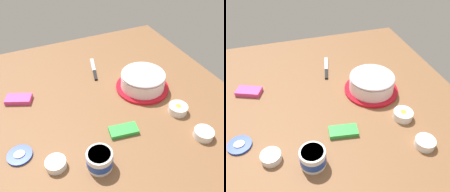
{
  "view_description": "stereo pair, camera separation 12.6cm",
  "coord_description": "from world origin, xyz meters",
  "views": [
    {
      "loc": [
        -0.29,
        -0.86,
        0.85
      ],
      "look_at": [
        0.11,
        0.02,
        0.04
      ],
      "focal_mm": 38.96,
      "sensor_mm": 36.0,
      "label": 1
    },
    {
      "loc": [
        -0.17,
        -0.91,
        0.85
      ],
      "look_at": [
        0.11,
        0.02,
        0.04
      ],
      "focal_mm": 38.96,
      "sensor_mm": 36.0,
      "label": 2
    }
  ],
  "objects": [
    {
      "name": "ground_plane",
      "position": [
        0.0,
        0.0,
        0.0
      ],
      "size": [
        1.54,
        1.54,
        0.0
      ],
      "primitive_type": "plane",
      "color": "brown"
    },
    {
      "name": "frosted_cake",
      "position": [
        0.31,
        0.05,
        0.05
      ],
      "size": [
        0.29,
        0.29,
        0.12
      ],
      "color": "red",
      "rests_on": "ground_plane"
    },
    {
      "name": "candy_box_upper",
      "position": [
        0.07,
        -0.2,
        0.01
      ],
      "size": [
        0.14,
        0.08,
        0.02
      ],
      "primitive_type": "cube",
      "rotation": [
        0.0,
        0.0,
        -0.15
      ],
      "color": "green",
      "rests_on": "ground_plane"
    },
    {
      "name": "frosting_tub",
      "position": [
        -0.1,
        -0.32,
        0.04
      ],
      "size": [
        0.11,
        0.11,
        0.08
      ],
      "color": "white",
      "rests_on": "ground_plane"
    },
    {
      "name": "candy_box_lower",
      "position": [
        -0.34,
        0.22,
        0.01
      ],
      "size": [
        0.15,
        0.12,
        0.03
      ],
      "primitive_type": "cube",
      "rotation": [
        0.0,
        0.0,
        -0.39
      ],
      "color": "#E53D8E",
      "rests_on": "ground_plane"
    },
    {
      "name": "spreading_knife",
      "position": [
        0.12,
        0.31,
        0.01
      ],
      "size": [
        0.08,
        0.23,
        0.01
      ],
      "color": "silver",
      "rests_on": "ground_plane"
    },
    {
      "name": "frosting_tub_lid",
      "position": [
        -0.39,
        -0.14,
        0.01
      ],
      "size": [
        0.1,
        0.1,
        0.02
      ],
      "color": "#233DAD",
      "rests_on": "ground_plane"
    },
    {
      "name": "sprinkle_bowl_yellow",
      "position": [
        0.37,
        -0.19,
        0.02
      ],
      "size": [
        0.09,
        0.09,
        0.04
      ],
      "color": "white",
      "rests_on": "ground_plane"
    },
    {
      "name": "sprinkle_bowl_orange",
      "position": [
        0.38,
        -0.37,
        0.02
      ],
      "size": [
        0.09,
        0.09,
        0.04
      ],
      "color": "white",
      "rests_on": "ground_plane"
    },
    {
      "name": "sprinkle_bowl_rainbow",
      "position": [
        -0.26,
        -0.25,
        0.02
      ],
      "size": [
        0.08,
        0.08,
        0.03
      ],
      "color": "white",
      "rests_on": "ground_plane"
    }
  ]
}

